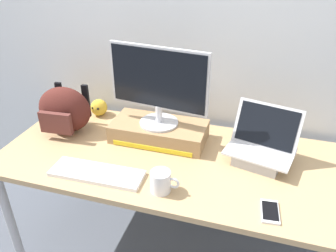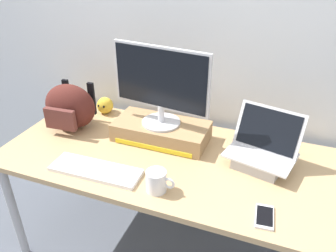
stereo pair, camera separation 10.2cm
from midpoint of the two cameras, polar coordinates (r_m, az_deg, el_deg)
name	(u,v)px [view 1 (the left image)]	position (r m, az deg, el deg)	size (l,w,h in m)	color
ground_plane	(168,251)	(2.24, -1.39, -20.57)	(20.00, 20.00, 0.00)	#515660
back_wall	(194,23)	(1.95, 2.82, 17.17)	(7.00, 0.10, 2.60)	silver
desk	(168,167)	(1.78, -1.65, -6.95)	(1.75, 0.78, 0.72)	tan
toner_box_yellow	(159,131)	(1.86, -3.10, -0.95)	(0.52, 0.26, 0.10)	#9E7A51
desktop_monitor	(158,85)	(1.73, -3.36, 6.94)	(0.54, 0.21, 0.43)	silver
open_laptop	(260,151)	(1.73, 13.81, -4.22)	(0.36, 0.30, 0.28)	#ADADB2
external_keyboard	(97,173)	(1.66, -13.76, -7.83)	(0.45, 0.16, 0.02)	white
messenger_backpack	(65,110)	(2.01, -18.60, 2.59)	(0.32, 0.26, 0.27)	#4C1E19
coffee_mug	(161,182)	(1.50, -3.16, -9.47)	(0.13, 0.09, 0.10)	silver
cell_phone	(270,212)	(1.47, 15.05, -13.94)	(0.08, 0.14, 0.01)	silver
plush_toy	(99,107)	(2.17, -13.01, 3.09)	(0.11, 0.11, 0.11)	gold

